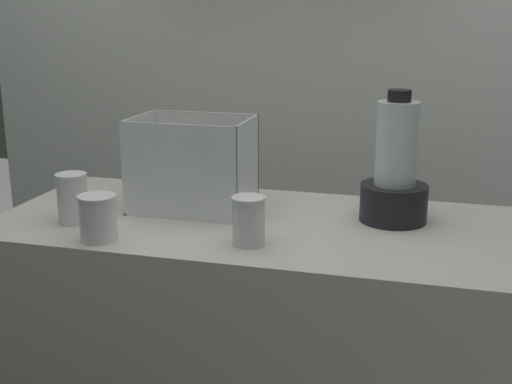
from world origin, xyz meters
The scene contains 7 objects.
counter centered at (0.00, 0.00, 0.45)m, with size 1.40×0.64×0.90m, color beige.
back_wall_unit centered at (0.00, 0.77, 1.27)m, with size 2.60×0.24×2.50m.
carrot_display_bin centered at (-0.21, 0.06, 0.98)m, with size 0.32×0.22×0.26m.
blender_pitcher centered at (0.35, 0.10, 1.03)m, with size 0.18×0.18×0.35m.
juice_cup_mango_far_left centered at (-0.46, -0.14, 0.96)m, with size 0.08×0.08×0.13m.
juice_cup_carrot_left centered at (-0.33, -0.25, 0.95)m, with size 0.09×0.09×0.11m.
juice_cup_pomegranate_middle centered at (0.03, -0.18, 0.95)m, with size 0.08×0.08×0.12m.
Camera 1 is at (0.44, -1.63, 1.44)m, focal length 46.49 mm.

